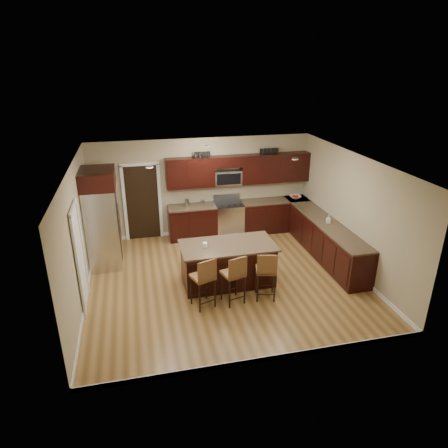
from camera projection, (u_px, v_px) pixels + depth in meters
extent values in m
plane|color=olive|center=(225.00, 279.00, 9.03)|extent=(6.00, 6.00, 0.00)
plane|color=silver|center=(225.00, 162.00, 8.00)|extent=(6.00, 6.00, 0.00)
plane|color=tan|center=(202.00, 187.00, 10.99)|extent=(6.00, 0.00, 6.00)
plane|color=tan|center=(78.00, 237.00, 7.89)|extent=(0.00, 5.50, 5.50)
plane|color=tan|center=(352.00, 213.00, 9.14)|extent=(0.00, 5.50, 5.50)
cube|color=black|center=(192.00, 223.00, 10.99)|extent=(1.30, 0.60, 0.88)
cube|color=black|center=(274.00, 216.00, 11.49)|extent=(1.94, 0.60, 0.88)
cube|color=black|center=(327.00, 242.00, 9.85)|extent=(0.60, 3.35, 0.88)
cube|color=brown|center=(192.00, 207.00, 10.82)|extent=(1.30, 0.63, 0.04)
cube|color=brown|center=(275.00, 201.00, 11.31)|extent=(1.94, 0.63, 0.04)
cube|color=brown|center=(329.00, 224.00, 9.67)|extent=(0.63, 3.35, 0.04)
cube|color=black|center=(190.00, 173.00, 10.59)|extent=(1.30, 0.33, 0.80)
cube|color=black|center=(275.00, 168.00, 11.08)|extent=(1.94, 0.33, 0.80)
cube|color=black|center=(228.00, 161.00, 10.71)|extent=(0.76, 0.33, 0.30)
cube|color=silver|center=(229.00, 219.00, 11.20)|extent=(0.76, 0.64, 0.90)
cube|color=black|center=(229.00, 204.00, 11.03)|extent=(0.76, 0.60, 0.03)
cube|color=black|center=(231.00, 223.00, 10.93)|extent=(0.65, 0.01, 0.45)
cube|color=silver|center=(227.00, 197.00, 11.23)|extent=(0.76, 0.05, 0.18)
cube|color=silver|center=(228.00, 177.00, 10.90)|extent=(0.76, 0.31, 0.40)
cube|color=black|center=(142.00, 203.00, 10.75)|extent=(0.85, 0.03, 2.06)
cube|color=white|center=(79.00, 259.00, 7.75)|extent=(0.03, 0.80, 2.04)
cube|color=black|center=(228.00, 264.00, 8.75)|extent=(1.95, 0.99, 0.88)
cube|color=brown|center=(228.00, 245.00, 8.58)|extent=(2.05, 1.09, 0.04)
cube|color=black|center=(228.00, 280.00, 8.90)|extent=(1.87, 0.91, 0.09)
cube|color=brown|center=(203.00, 277.00, 7.82)|extent=(0.52, 0.52, 0.06)
cube|color=brown|center=(207.00, 271.00, 7.60)|extent=(0.40, 0.17, 0.44)
cylinder|color=black|center=(196.00, 298.00, 7.76)|extent=(0.03, 0.03, 0.63)
cylinder|color=black|center=(213.00, 295.00, 7.83)|extent=(0.03, 0.03, 0.63)
cylinder|color=black|center=(193.00, 288.00, 8.07)|extent=(0.03, 0.03, 0.63)
cylinder|color=black|center=(210.00, 286.00, 8.14)|extent=(0.03, 0.03, 0.63)
cube|color=brown|center=(233.00, 274.00, 7.95)|extent=(0.50, 0.50, 0.06)
cube|color=brown|center=(238.00, 268.00, 7.72)|extent=(0.40, 0.14, 0.43)
cylinder|color=black|center=(227.00, 294.00, 7.89)|extent=(0.03, 0.03, 0.62)
cylinder|color=black|center=(243.00, 292.00, 7.96)|extent=(0.03, 0.03, 0.62)
cylinder|color=black|center=(223.00, 285.00, 8.20)|extent=(0.03, 0.03, 0.62)
cylinder|color=black|center=(239.00, 283.00, 8.27)|extent=(0.03, 0.03, 0.62)
cube|color=brown|center=(266.00, 270.00, 8.10)|extent=(0.48, 0.48, 0.06)
cube|color=brown|center=(267.00, 265.00, 7.85)|extent=(0.40, 0.13, 0.43)
cylinder|color=black|center=(260.00, 290.00, 8.03)|extent=(0.03, 0.03, 0.62)
cylinder|color=black|center=(276.00, 288.00, 8.11)|extent=(0.03, 0.03, 0.62)
cylinder|color=black|center=(255.00, 281.00, 8.34)|extent=(0.03, 0.03, 0.62)
cylinder|color=black|center=(270.00, 279.00, 8.42)|extent=(0.03, 0.03, 0.62)
cube|color=silver|center=(103.00, 227.00, 9.34)|extent=(0.72, 0.97, 1.94)
cube|color=black|center=(119.00, 226.00, 9.42)|extent=(0.01, 0.02, 1.84)
cylinder|color=silver|center=(120.00, 223.00, 9.32)|extent=(0.02, 0.02, 0.86)
cylinder|color=silver|center=(120.00, 221.00, 9.46)|extent=(0.02, 0.02, 0.86)
cube|color=black|center=(97.00, 179.00, 8.90)|extent=(0.78, 1.03, 0.41)
cube|color=brown|center=(248.00, 244.00, 10.74)|extent=(1.11, 0.83, 0.01)
imported|color=silver|center=(295.00, 197.00, 11.42)|extent=(0.36, 0.36, 0.08)
imported|color=#B2B2B2|center=(329.00, 219.00, 9.66)|extent=(0.11, 0.11, 0.20)
cylinder|color=silver|center=(187.00, 203.00, 10.74)|extent=(0.12, 0.12, 0.23)
cylinder|color=silver|center=(203.00, 203.00, 10.84)|extent=(0.11, 0.11, 0.16)
cylinder|color=white|center=(205.00, 245.00, 8.44)|extent=(0.10, 0.10, 0.10)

